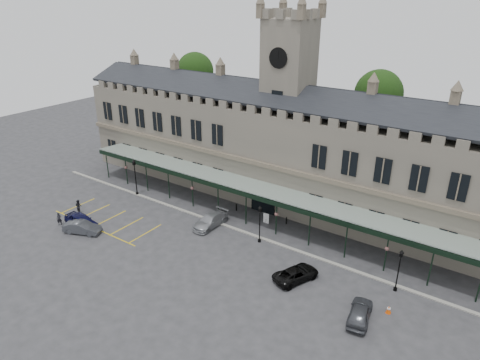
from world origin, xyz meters
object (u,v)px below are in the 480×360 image
Objects in this scene: sign_board at (266,218)px; car_taxi at (210,220)px; car_left_b at (82,227)px; person_b at (79,206)px; lamp_post_mid at (260,221)px; car_van at (296,274)px; station_building at (285,151)px; car_right_a at (360,312)px; lamp_post_right at (399,267)px; person_a at (59,219)px; car_left_a at (81,221)px; traffic_cone at (389,309)px; clock_tower at (288,98)px; lamp_post_left at (135,174)px.

sign_board is 0.25× the size of car_taxi.
car_left_b is 2.48× the size of person_b.
lamp_post_mid is 0.96× the size of car_van.
car_right_a is (16.47, -16.55, -5.75)m from station_building.
lamp_post_right is 2.52× the size of person_b.
car_right_a is at bearing -104.57° from car_left_b.
station_building is 14.29× the size of car_left_b.
person_a is at bearing -144.22° from sign_board.
traffic_cone is at bearing -78.18° from car_left_a.
car_taxi is at bearing -177.26° from lamp_post_mid.
station_building is at bearing 148.06° from lamp_post_right.
car_left_a is 25.24m from car_van.
person_b is (-15.19, -6.48, 0.13)m from car_taxi.
traffic_cone is 0.16× the size of car_van.
lamp_post_right reaches higher than sign_board.
car_right_a is at bearing -128.68° from traffic_cone.
clock_tower is 26.49m from car_right_a.
lamp_post_right is at bearing -13.81° from sign_board.
station_building is 12.23m from lamp_post_mid.
lamp_post_mid is at bearing -61.94° from car_left_a.
lamp_post_right is at bearing 0.02° from lamp_post_mid.
sign_board is at bearing -76.14° from clock_tower.
person_b is (-0.78, 3.20, 0.07)m from person_a.
clock_tower is 4.95× the size of lamp_post_left.
station_building reaches higher than traffic_cone.
lamp_post_left reaches higher than lamp_post_mid.
lamp_post_mid is (3.36, -11.10, -3.89)m from station_building.
station_building is at bearing -136.53° from person_b.
person_a reaches higher than traffic_cone.
station_building is 38.52× the size of person_a.
lamp_post_left is (-16.27, -10.39, -3.50)m from station_building.
car_van is at bearing -75.79° from car_left_a.
clock_tower is at bearing 106.70° from lamp_post_mid.
person_b is at bearing 60.48° from car_left_a.
station_building reaches higher than lamp_post_left.
car_left_a is (-32.80, -8.84, -1.74)m from lamp_post_right.
person_a reaches higher than car_left_b.
person_b is (-3.30, 2.05, 0.05)m from car_left_a.
sign_board is 6.48m from car_taxi.
car_taxi is at bearing -25.22° from car_right_a.
traffic_cone is 0.17× the size of car_right_a.
car_taxi is 16.52m from person_b.
car_taxi is 1.09× the size of car_van.
lamp_post_mid reaches higher than person_a.
traffic_cone is at bearing -34.56° from person_a.
lamp_post_right is (17.80, -11.10, -3.93)m from station_building.
sign_board is at bearing -152.78° from person_b.
car_left_b is at bearing -123.75° from station_building.
lamp_post_left is 33.40m from car_right_a.
car_left_a is 1.03× the size of car_van.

